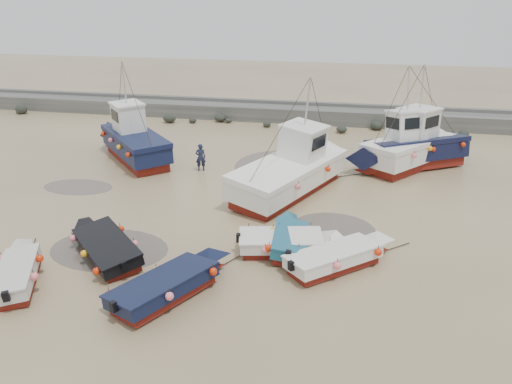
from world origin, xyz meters
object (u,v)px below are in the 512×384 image
cabin_boat_1 (294,168)px  dinghy_4 (106,243)px  dinghy_2 (289,236)px  cabin_boat_0 (133,139)px  cabin_boat_3 (414,145)px  dinghy_0 (20,269)px  cabin_boat_2 (410,147)px  dinghy_1 (172,282)px  dinghy_3 (341,255)px  dinghy_5 (289,241)px  person (201,171)px

cabin_boat_1 → dinghy_4: bearing=-103.3°
dinghy_2 → dinghy_4: size_ratio=1.02×
cabin_boat_0 → cabin_boat_3: bearing=-35.7°
cabin_boat_3 → dinghy_2: bearing=-77.7°
dinghy_0 → cabin_boat_2: bearing=20.6°
dinghy_1 → cabin_boat_3: size_ratio=0.72×
dinghy_2 → cabin_boat_0: bearing=134.8°
dinghy_4 → cabin_boat_3: 19.82m
dinghy_0 → dinghy_3: 12.38m
dinghy_0 → dinghy_2: same height
dinghy_3 → dinghy_5: size_ratio=0.90×
cabin_boat_0 → cabin_boat_1: same height
cabin_boat_1 → dinghy_1: bearing=-80.9°
dinghy_2 → dinghy_5: 0.45m
dinghy_0 → dinghy_4: (2.18, 2.59, -0.01)m
dinghy_4 → cabin_boat_1: 11.11m
dinghy_0 → dinghy_2: size_ratio=1.01×
dinghy_4 → cabin_boat_3: cabin_boat_3 is taller
cabin_boat_3 → person: size_ratio=4.82×
dinghy_3 → cabin_boat_3: size_ratio=0.62×
cabin_boat_0 → cabin_boat_1: size_ratio=0.75×
dinghy_2 → person: dinghy_2 is taller
dinghy_3 → person: size_ratio=3.01×
dinghy_3 → cabin_boat_1: cabin_boat_1 is taller
dinghy_2 → cabin_boat_0: size_ratio=0.65×
dinghy_1 → cabin_boat_2: 18.70m
dinghy_3 → cabin_boat_1: bearing=158.8°
dinghy_0 → person: (2.87, 13.48, -0.55)m
dinghy_4 → person: bearing=41.0°
dinghy_1 → dinghy_2: size_ratio=1.12×
dinghy_0 → dinghy_2: (9.57, 4.74, 0.01)m
dinghy_4 → cabin_boat_3: (13.47, 14.51, 0.83)m
dinghy_5 → cabin_boat_1: size_ratio=0.52×
dinghy_4 → cabin_boat_2: cabin_boat_2 is taller
dinghy_3 → dinghy_2: bearing=-159.4°
dinghy_0 → cabin_boat_0: bearing=72.1°
dinghy_4 → dinghy_3: bearing=-39.7°
dinghy_0 → dinghy_1: (5.96, 0.33, -0.01)m
dinghy_0 → person: bearing=51.7°
dinghy_3 → dinghy_5: 2.31m
dinghy_0 → cabin_boat_1: size_ratio=0.49×
cabin_boat_1 → person: 6.44m
dinghy_0 → dinghy_2: 10.68m
dinghy_3 → cabin_boat_2: 13.40m
dinghy_3 → cabin_boat_0: (-14.04, 11.33, 0.80)m
dinghy_2 → cabin_boat_1: size_ratio=0.48×
dinghy_0 → cabin_boat_1: (8.84, 11.46, 0.75)m
person → cabin_boat_2: bearing=174.4°
cabin_boat_3 → dinghy_5: bearing=-76.5°
dinghy_5 → dinghy_0: bearing=-78.2°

